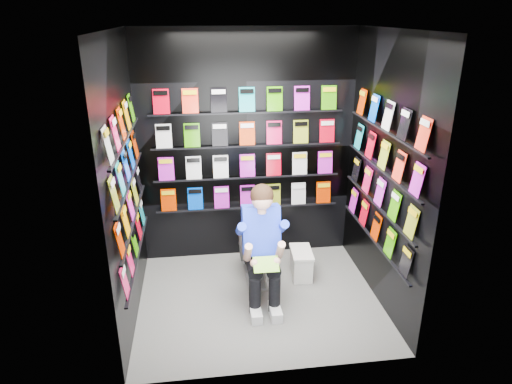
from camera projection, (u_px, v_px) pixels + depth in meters
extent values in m
plane|color=slate|center=(259.00, 300.00, 4.64)|extent=(2.40, 2.40, 0.00)
plane|color=white|center=(260.00, 29.00, 3.69)|extent=(2.40, 2.40, 0.00)
cube|color=black|center=(247.00, 149.00, 5.09)|extent=(2.40, 0.04, 2.60)
cube|color=black|center=(279.00, 227.00, 3.24)|extent=(2.40, 0.04, 2.60)
cube|color=black|center=(125.00, 186.00, 4.02)|extent=(0.04, 2.00, 2.60)
cube|color=black|center=(385.00, 174.00, 4.31)|extent=(0.04, 2.00, 2.60)
imported|color=silver|center=(256.00, 247.00, 4.92)|extent=(0.43, 0.76, 0.73)
cube|color=silver|center=(301.00, 264.00, 5.02)|extent=(0.23, 0.38, 0.28)
cube|color=silver|center=(302.00, 252.00, 4.96)|extent=(0.25, 0.40, 0.03)
cube|color=green|center=(266.00, 264.00, 4.16)|extent=(0.24, 0.14, 0.10)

